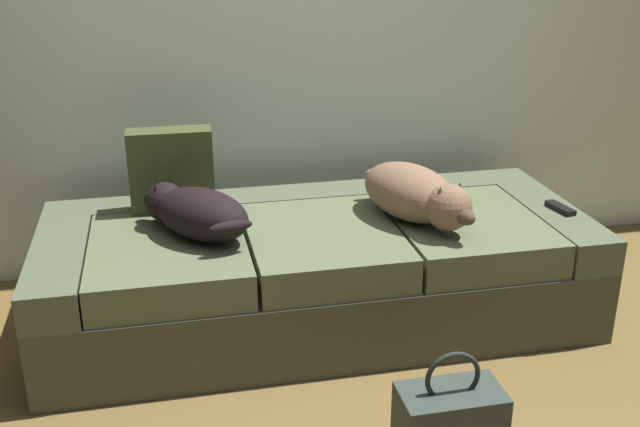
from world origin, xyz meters
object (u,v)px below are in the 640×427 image
Objects in this scene: couch at (317,270)px; dog_dark at (195,212)px; tv_remote at (560,208)px; dog_tan at (416,194)px; throw_pillow at (171,170)px; handbag at (449,422)px.

dog_dark is at bearing -174.17° from couch.
dog_tan is at bearing 167.56° from tv_remote.
dog_dark is at bearing -76.28° from throw_pillow.
throw_pillow is (-0.56, 0.26, 0.39)m from couch.
throw_pillow is 0.90× the size of handbag.
couch is 14.61× the size of tv_remote.
throw_pillow reaches higher than couch.
throw_pillow is at bearing 160.45° from dog_tan.
tv_remote is at bearing -2.18° from dog_dark.
dog_tan reaches higher than tv_remote.
dog_tan is 0.63m from tv_remote.
dog_tan reaches higher than handbag.
dog_tan is 0.98m from handbag.
dog_dark is 1.44× the size of throw_pillow.
throw_pillow is at bearing 155.23° from couch.
tv_remote reaches higher than couch.
dog_dark is 1.50m from tv_remote.
throw_pillow reaches higher than tv_remote.
handbag is at bearing -77.30° from couch.
dog_tan is at bearing -1.89° from dog_dark.
throw_pillow reaches higher than dog_dark.
dog_dark is at bearing 178.11° from dog_tan.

